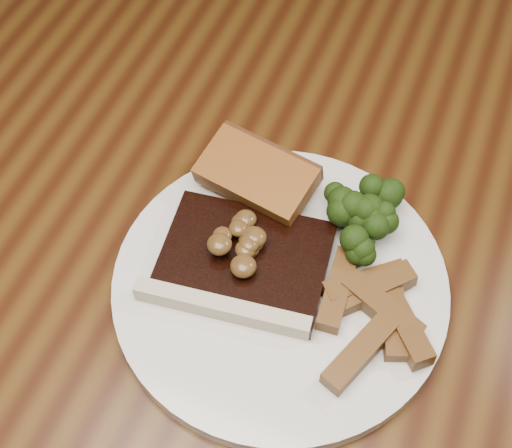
# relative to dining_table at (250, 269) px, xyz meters

# --- Properties ---
(ground) EXTENTS (4.50, 4.50, 0.00)m
(ground) POSITION_rel_dining_table_xyz_m (0.00, 0.00, -0.66)
(ground) COLOR #34170B
(ground) RESTS_ON ground
(dining_table) EXTENTS (1.60, 0.90, 0.75)m
(dining_table) POSITION_rel_dining_table_xyz_m (0.00, 0.00, 0.00)
(dining_table) COLOR #43290D
(dining_table) RESTS_ON ground
(chair_far) EXTENTS (0.44, 0.44, 0.84)m
(chair_far) POSITION_rel_dining_table_xyz_m (-0.18, 0.58, -0.20)
(chair_far) COLOR black
(chair_far) RESTS_ON ground
(plate) EXTENTS (0.37, 0.37, 0.01)m
(plate) POSITION_rel_dining_table_xyz_m (0.05, -0.06, 0.10)
(plate) COLOR silver
(plate) RESTS_ON dining_table
(steak) EXTENTS (0.16, 0.13, 0.02)m
(steak) POSITION_rel_dining_table_xyz_m (0.02, -0.06, 0.12)
(steak) COLOR black
(steak) RESTS_ON plate
(steak_bone) EXTENTS (0.16, 0.03, 0.02)m
(steak_bone) POSITION_rel_dining_table_xyz_m (0.02, -0.11, 0.11)
(steak_bone) COLOR #BEB493
(steak_bone) RESTS_ON plate
(mushroom_pile) EXTENTS (0.07, 0.07, 0.03)m
(mushroom_pile) POSITION_rel_dining_table_xyz_m (0.02, -0.05, 0.14)
(mushroom_pile) COLOR brown
(mushroom_pile) RESTS_ON steak
(garlic_bread) EXTENTS (0.12, 0.08, 0.02)m
(garlic_bread) POSITION_rel_dining_table_xyz_m (-0.00, 0.02, 0.12)
(garlic_bread) COLOR #95591B
(garlic_bread) RESTS_ON plate
(potato_wedges) EXTENTS (0.10, 0.10, 0.02)m
(potato_wedges) POSITION_rel_dining_table_xyz_m (0.12, -0.07, 0.12)
(potato_wedges) COLOR brown
(potato_wedges) RESTS_ON plate
(broccoli_cluster) EXTENTS (0.08, 0.08, 0.04)m
(broccoli_cluster) POSITION_rel_dining_table_xyz_m (0.11, 0.02, 0.12)
(broccoli_cluster) COLOR #1B320B
(broccoli_cluster) RESTS_ON plate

